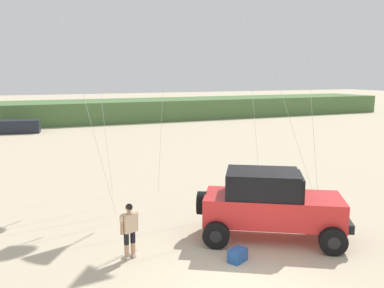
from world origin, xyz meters
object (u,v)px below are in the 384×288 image
at_px(jeep, 271,203).
at_px(cooler_box, 238,255).
at_px(distant_sedan, 16,127).
at_px(person_watching, 129,228).

xyz_separation_m(jeep, cooler_box, (-1.84, -1.09, -1.01)).
height_order(jeep, distant_sedan, jeep).
bearing_deg(jeep, person_watching, 175.37).
height_order(person_watching, cooler_box, person_watching).
xyz_separation_m(person_watching, cooler_box, (2.78, -1.47, -0.75)).
bearing_deg(person_watching, cooler_box, -27.82).
relative_size(person_watching, cooler_box, 2.98).
relative_size(jeep, distant_sedan, 1.18).
bearing_deg(cooler_box, jeep, 4.13).
xyz_separation_m(person_watching, distant_sedan, (-2.47, 30.13, -0.34)).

